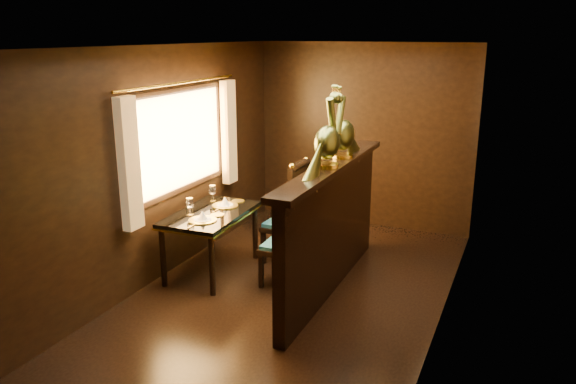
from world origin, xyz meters
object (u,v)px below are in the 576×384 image
at_px(peacock_left, 327,128).
at_px(peacock_right, 343,122).
at_px(chair_left, 292,231).
at_px(dining_table, 211,218).
at_px(chair_right, 293,210).

xyz_separation_m(peacock_left, peacock_right, (0.00, 0.48, -0.01)).
height_order(chair_left, peacock_left, peacock_left).
bearing_deg(dining_table, peacock_right, 14.38).
height_order(dining_table, peacock_right, peacock_right).
xyz_separation_m(chair_right, peacock_right, (0.64, -0.19, 1.09)).
bearing_deg(peacock_right, dining_table, -163.28).
relative_size(dining_table, chair_left, 1.03).
bearing_deg(dining_table, chair_right, 37.06).
distance_m(dining_table, chair_right, 0.96).
bearing_deg(chair_right, peacock_left, -44.00).
bearing_deg(peacock_right, chair_left, -135.32).
xyz_separation_m(chair_right, peacock_left, (0.64, -0.68, 1.10)).
height_order(peacock_left, peacock_right, peacock_left).
distance_m(dining_table, chair_left, 0.98).
bearing_deg(chair_right, dining_table, -138.01).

